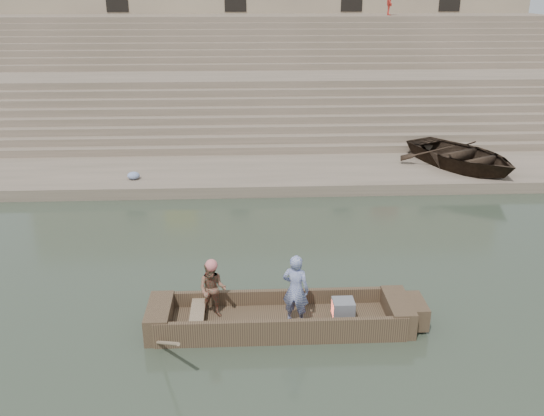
{
  "coord_description": "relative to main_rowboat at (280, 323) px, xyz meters",
  "views": [
    {
      "loc": [
        -1.55,
        -12.75,
        6.93
      ],
      "look_at": [
        -0.88,
        1.44,
        1.4
      ],
      "focal_mm": 38.28,
      "sensor_mm": 36.0,
      "label": 1
    }
  ],
  "objects": [
    {
      "name": "rowboat_trim",
      "position": [
        0.21,
        -0.0,
        0.2
      ],
      "size": [
        6.04,
        2.63,
        1.94
      ],
      "color": "brown",
      "rests_on": "ground"
    },
    {
      "name": "main_rowboat",
      "position": [
        0.0,
        0.0,
        0.0
      ],
      "size": [
        5.0,
        1.3,
        0.22
      ],
      "primitive_type": "cube",
      "color": "brown",
      "rests_on": "ground"
    },
    {
      "name": "lower_landing",
      "position": [
        0.88,
        10.06,
        0.09
      ],
      "size": [
        32.0,
        4.0,
        0.4
      ],
      "primitive_type": "cube",
      "color": "gray",
      "rests_on": "ground"
    },
    {
      "name": "cloth_bundles",
      "position": [
        3.24,
        9.11,
        0.42
      ],
      "size": [
        16.25,
        0.5,
        0.26
      ],
      "color": "#3F5999",
      "rests_on": "lower_landing"
    },
    {
      "name": "upper_landing",
      "position": [
        0.88,
        24.56,
        2.49
      ],
      "size": [
        32.0,
        3.0,
        5.2
      ],
      "primitive_type": "cube",
      "color": "gray",
      "rests_on": "ground"
    },
    {
      "name": "rowing_man",
      "position": [
        -1.43,
        0.19,
        0.74
      ],
      "size": [
        0.69,
        0.58,
        1.27
      ],
      "primitive_type": "imported",
      "rotation": [
        0.0,
        0.0,
        -0.17
      ],
      "color": "#216341",
      "rests_on": "main_rowboat"
    },
    {
      "name": "ground",
      "position": [
        0.88,
        2.06,
        -0.11
      ],
      "size": [
        120.0,
        120.0,
        0.0
      ],
      "primitive_type": "plane",
      "color": "#2A3427",
      "rests_on": "ground"
    },
    {
      "name": "beached_rowboat",
      "position": [
        7.46,
        9.96,
        0.77
      ],
      "size": [
        5.16,
        5.71,
        0.97
      ],
      "primitive_type": "imported",
      "rotation": [
        0.0,
        0.0,
        0.49
      ],
      "color": "#2D2116",
      "rests_on": "lower_landing"
    },
    {
      "name": "ghat_steps",
      "position": [
        0.88,
        19.26,
        1.69
      ],
      "size": [
        32.0,
        11.0,
        5.2
      ],
      "color": "gray",
      "rests_on": "ground"
    },
    {
      "name": "building_wall",
      "position": [
        0.88,
        28.56,
        5.49
      ],
      "size": [
        32.0,
        5.07,
        11.2
      ],
      "color": "tan",
      "rests_on": "ground"
    },
    {
      "name": "mid_landing",
      "position": [
        0.88,
        17.56,
        1.29
      ],
      "size": [
        32.0,
        3.0,
        2.8
      ],
      "primitive_type": "cube",
      "color": "gray",
      "rests_on": "ground"
    },
    {
      "name": "standing_man",
      "position": [
        0.32,
        -0.15,
        0.89
      ],
      "size": [
        0.67,
        0.56,
        1.56
      ],
      "primitive_type": "imported",
      "rotation": [
        0.0,
        0.0,
        2.76
      ],
      "color": "navy",
      "rests_on": "main_rowboat"
    },
    {
      "name": "television",
      "position": [
        1.35,
        -0.0,
        0.31
      ],
      "size": [
        0.46,
        0.42,
        0.4
      ],
      "color": "slate",
      "rests_on": "main_rowboat"
    },
    {
      "name": "pedestrian",
      "position": [
        7.65,
        23.66,
        5.88
      ],
      "size": [
        0.76,
        1.11,
        1.58
      ],
      "primitive_type": "imported",
      "rotation": [
        0.0,
        0.0,
        1.39
      ],
      "color": "maroon",
      "rests_on": "upper_landing"
    }
  ]
}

